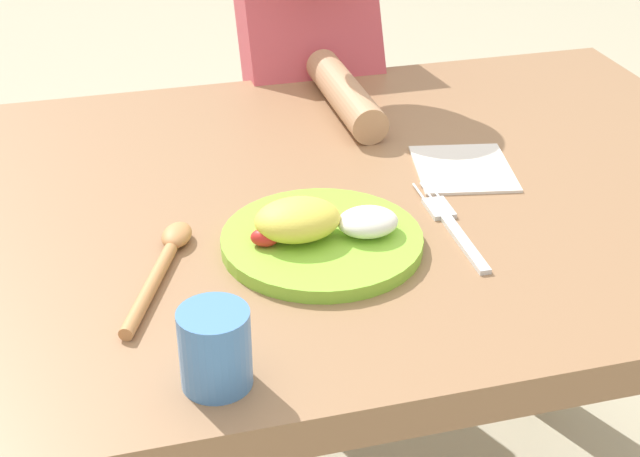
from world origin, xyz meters
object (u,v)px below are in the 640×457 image
plate (319,234)px  drinking_cup (215,348)px  fork (451,225)px  spoon (163,262)px  person (308,131)px

plate → drinking_cup: bearing=-126.4°
fork → spoon: bearing=92.2°
spoon → person: person is taller
spoon → person: bearing=-5.3°
fork → spoon: size_ratio=1.05×
fork → plate: bearing=93.4°
plate → spoon: (-0.17, 0.00, -0.01)m
fork → drinking_cup: (-0.31, -0.21, 0.04)m
drinking_cup → person: bearing=70.0°
fork → person: size_ratio=0.22×
drinking_cup → person: (0.29, 0.80, -0.17)m
fork → spoon: (-0.34, -0.00, 0.01)m
spoon → drinking_cup: size_ratio=2.66×
fork → person: person is taller
drinking_cup → plate: bearing=53.6°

